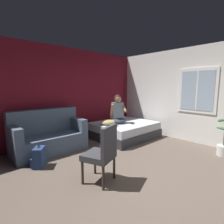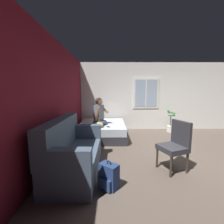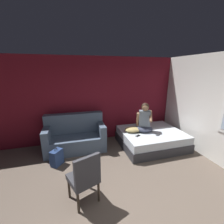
{
  "view_description": "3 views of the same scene",
  "coord_description": "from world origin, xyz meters",
  "px_view_note": "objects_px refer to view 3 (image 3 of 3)",
  "views": [
    {
      "loc": [
        -2.28,
        -1.58,
        1.6
      ],
      "look_at": [
        1.06,
        2.05,
        0.88
      ],
      "focal_mm": 28.0,
      "sensor_mm": 36.0,
      "label": 1
    },
    {
      "loc": [
        -3.36,
        1.81,
        1.54
      ],
      "look_at": [
        0.7,
        1.79,
        0.99
      ],
      "focal_mm": 24.0,
      "sensor_mm": 36.0,
      "label": 2
    },
    {
      "loc": [
        -0.67,
        -1.66,
        2.29
      ],
      "look_at": [
        0.42,
        2.23,
        1.15
      ],
      "focal_mm": 24.0,
      "sensor_mm": 36.0,
      "label": 3
    }
  ],
  "objects_px": {
    "bed": "(151,138)",
    "person_seated": "(144,120)",
    "backpack": "(56,158)",
    "couch": "(75,136)",
    "side_chair": "(85,177)",
    "cell_phone": "(138,136)",
    "throw_pillow": "(133,130)"
  },
  "relations": [
    {
      "from": "person_seated",
      "to": "throw_pillow",
      "type": "relative_size",
      "value": 1.82
    },
    {
      "from": "couch",
      "to": "cell_phone",
      "type": "bearing_deg",
      "value": -20.75
    },
    {
      "from": "throw_pillow",
      "to": "backpack",
      "type": "bearing_deg",
      "value": -170.2
    },
    {
      "from": "couch",
      "to": "side_chair",
      "type": "bearing_deg",
      "value": -87.83
    },
    {
      "from": "couch",
      "to": "person_seated",
      "type": "distance_m",
      "value": 2.12
    },
    {
      "from": "cell_phone",
      "to": "side_chair",
      "type": "bearing_deg",
      "value": -78.16
    },
    {
      "from": "backpack",
      "to": "person_seated",
      "type": "bearing_deg",
      "value": 7.62
    },
    {
      "from": "bed",
      "to": "couch",
      "type": "relative_size",
      "value": 1.09
    },
    {
      "from": "backpack",
      "to": "couch",
      "type": "bearing_deg",
      "value": 54.53
    },
    {
      "from": "person_seated",
      "to": "backpack",
      "type": "distance_m",
      "value": 2.64
    },
    {
      "from": "couch",
      "to": "backpack",
      "type": "xyz_separation_m",
      "value": [
        -0.5,
        -0.7,
        -0.2
      ]
    },
    {
      "from": "bed",
      "to": "cell_phone",
      "type": "relative_size",
      "value": 12.93
    },
    {
      "from": "couch",
      "to": "throw_pillow",
      "type": "relative_size",
      "value": 3.56
    },
    {
      "from": "couch",
      "to": "person_seated",
      "type": "relative_size",
      "value": 1.95
    },
    {
      "from": "bed",
      "to": "side_chair",
      "type": "bearing_deg",
      "value": -144.41
    },
    {
      "from": "person_seated",
      "to": "side_chair",
      "type": "bearing_deg",
      "value": -140.18
    },
    {
      "from": "bed",
      "to": "person_seated",
      "type": "relative_size",
      "value": 2.13
    },
    {
      "from": "side_chair",
      "to": "cell_phone",
      "type": "distance_m",
      "value": 2.12
    },
    {
      "from": "cell_phone",
      "to": "throw_pillow",
      "type": "bearing_deg",
      "value": 157.03
    },
    {
      "from": "bed",
      "to": "person_seated",
      "type": "bearing_deg",
      "value": 162.11
    },
    {
      "from": "side_chair",
      "to": "backpack",
      "type": "xyz_separation_m",
      "value": [
        -0.58,
        1.3,
        -0.34
      ]
    },
    {
      "from": "throw_pillow",
      "to": "cell_phone",
      "type": "height_order",
      "value": "throw_pillow"
    },
    {
      "from": "couch",
      "to": "throw_pillow",
      "type": "distance_m",
      "value": 1.72
    },
    {
      "from": "side_chair",
      "to": "throw_pillow",
      "type": "height_order",
      "value": "side_chair"
    },
    {
      "from": "side_chair",
      "to": "throw_pillow",
      "type": "xyz_separation_m",
      "value": [
        1.61,
        1.68,
        0.02
      ]
    },
    {
      "from": "backpack",
      "to": "throw_pillow",
      "type": "xyz_separation_m",
      "value": [
        2.19,
        0.38,
        0.36
      ]
    },
    {
      "from": "side_chair",
      "to": "cell_phone",
      "type": "relative_size",
      "value": 6.81
    },
    {
      "from": "person_seated",
      "to": "throw_pillow",
      "type": "height_order",
      "value": "person_seated"
    },
    {
      "from": "backpack",
      "to": "throw_pillow",
      "type": "distance_m",
      "value": 2.25
    },
    {
      "from": "bed",
      "to": "couch",
      "type": "height_order",
      "value": "couch"
    },
    {
      "from": "couch",
      "to": "cell_phone",
      "type": "height_order",
      "value": "couch"
    },
    {
      "from": "side_chair",
      "to": "backpack",
      "type": "height_order",
      "value": "side_chair"
    }
  ]
}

